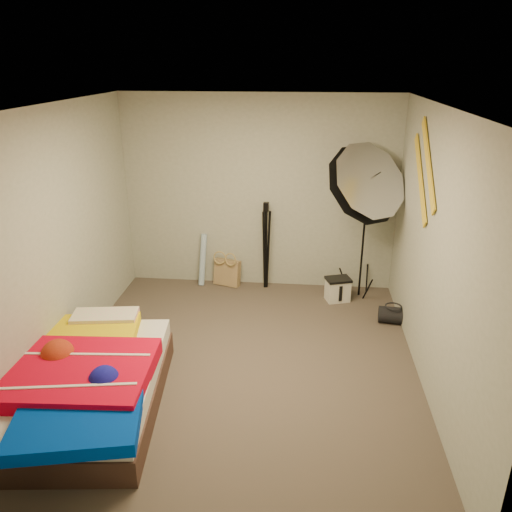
# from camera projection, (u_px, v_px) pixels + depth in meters

# --- Properties ---
(floor) EXTENTS (4.00, 4.00, 0.00)m
(floor) POSITION_uv_depth(u_px,v_px,m) (240.00, 365.00, 5.01)
(floor) COLOR #4C4239
(floor) RESTS_ON ground
(ceiling) EXTENTS (4.00, 4.00, 0.00)m
(ceiling) POSITION_uv_depth(u_px,v_px,m) (237.00, 107.00, 4.09)
(ceiling) COLOR silver
(ceiling) RESTS_ON wall_back
(wall_back) EXTENTS (3.50, 0.00, 3.50)m
(wall_back) POSITION_uv_depth(u_px,v_px,m) (259.00, 194.00, 6.40)
(wall_back) COLOR #9FA293
(wall_back) RESTS_ON floor
(wall_front) EXTENTS (3.50, 0.00, 3.50)m
(wall_front) POSITION_uv_depth(u_px,v_px,m) (190.00, 380.00, 2.70)
(wall_front) COLOR #9FA293
(wall_front) RESTS_ON floor
(wall_left) EXTENTS (0.00, 4.00, 4.00)m
(wall_left) POSITION_uv_depth(u_px,v_px,m) (55.00, 243.00, 4.71)
(wall_left) COLOR #9FA293
(wall_left) RESTS_ON floor
(wall_right) EXTENTS (0.00, 4.00, 4.00)m
(wall_right) POSITION_uv_depth(u_px,v_px,m) (436.00, 256.00, 4.39)
(wall_right) COLOR #9FA293
(wall_right) RESTS_ON floor
(tote_bag) EXTENTS (0.39, 0.26, 0.37)m
(tote_bag) POSITION_uv_depth(u_px,v_px,m) (227.00, 272.00, 6.74)
(tote_bag) COLOR #A3865C
(tote_bag) RESTS_ON floor
(wrapping_roll) EXTENTS (0.15, 0.22, 0.70)m
(wrapping_roll) POSITION_uv_depth(u_px,v_px,m) (203.00, 260.00, 6.71)
(wrapping_roll) COLOR #5389B5
(wrapping_roll) RESTS_ON floor
(camera_case) EXTENTS (0.33, 0.28, 0.28)m
(camera_case) POSITION_uv_depth(u_px,v_px,m) (338.00, 290.00, 6.31)
(camera_case) COLOR silver
(camera_case) RESTS_ON floor
(duffel_bag) EXTENTS (0.33, 0.22, 0.19)m
(duffel_bag) POSITION_uv_depth(u_px,v_px,m) (392.00, 315.00, 5.79)
(duffel_bag) COLOR black
(duffel_bag) RESTS_ON floor
(wall_stripe_upper) EXTENTS (0.02, 0.91, 0.78)m
(wall_stripe_upper) POSITION_uv_depth(u_px,v_px,m) (428.00, 164.00, 4.68)
(wall_stripe_upper) COLOR gold
(wall_stripe_upper) RESTS_ON wall_right
(wall_stripe_lower) EXTENTS (0.02, 0.91, 0.78)m
(wall_stripe_lower) POSITION_uv_depth(u_px,v_px,m) (420.00, 179.00, 4.99)
(wall_stripe_lower) COLOR gold
(wall_stripe_lower) RESTS_ON wall_right
(bed) EXTENTS (1.51, 2.06, 0.53)m
(bed) POSITION_uv_depth(u_px,v_px,m) (84.00, 383.00, 4.29)
(bed) COLOR #3F2821
(bed) RESTS_ON floor
(photo_umbrella) EXTENTS (1.03, 1.18, 2.09)m
(photo_umbrella) POSITION_uv_depth(u_px,v_px,m) (363.00, 185.00, 5.78)
(photo_umbrella) COLOR black
(photo_umbrella) RESTS_ON floor
(camera_tripod) EXTENTS (0.07, 0.07, 1.18)m
(camera_tripod) POSITION_uv_depth(u_px,v_px,m) (266.00, 240.00, 6.48)
(camera_tripod) COLOR black
(camera_tripod) RESTS_ON floor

